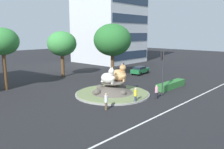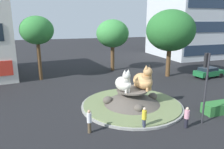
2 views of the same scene
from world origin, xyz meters
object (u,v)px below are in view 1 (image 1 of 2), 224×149
object	(u,v)px
pedestrian_yellow_shirt	(135,95)
office_tower	(109,11)
broadleaf_tree_behind_island	(62,44)
sedan_on_far_lane	(140,70)
cat_statue_calico	(119,74)
second_tree_near_tower	(3,42)
traffic_light_mast	(162,65)
third_tree_left	(112,40)
pedestrian_white_shirt	(106,101)
pedestrian_pink_shirt	(156,92)
cat_statue_white	(109,77)

from	to	relation	value
pedestrian_yellow_shirt	office_tower	bearing A→B (deg)	121.79
broadleaf_tree_behind_island	sedan_on_far_lane	distance (m)	15.00
office_tower	cat_statue_calico	bearing A→B (deg)	-135.10
cat_statue_calico	second_tree_near_tower	xyz separation A→B (m)	(-9.03, 12.55, 3.99)
traffic_light_mast	second_tree_near_tower	world-z (taller)	second_tree_near_tower
second_tree_near_tower	third_tree_left	xyz separation A→B (m)	(17.26, -3.73, -0.08)
office_tower	pedestrian_white_shirt	bearing A→B (deg)	-137.74
second_tree_near_tower	pedestrian_yellow_shirt	distance (m)	18.88
traffic_light_mast	sedan_on_far_lane	bearing A→B (deg)	-40.83
pedestrian_yellow_shirt	traffic_light_mast	bearing A→B (deg)	68.71
pedestrian_yellow_shirt	pedestrian_pink_shirt	size ratio (longest dim) A/B	1.06
pedestrian_pink_shirt	pedestrian_yellow_shirt	bearing A→B (deg)	-18.55
traffic_light_mast	cat_statue_white	bearing A→B (deg)	49.51
traffic_light_mast	third_tree_left	bearing A→B (deg)	-19.17
second_tree_near_tower	pedestrian_white_shirt	distance (m)	17.08
cat_statue_calico	pedestrian_pink_shirt	distance (m)	5.19
office_tower	broadleaf_tree_behind_island	world-z (taller)	office_tower
traffic_light_mast	broadleaf_tree_behind_island	distance (m)	19.47
office_tower	second_tree_near_tower	distance (m)	34.97
cat_statue_calico	sedan_on_far_lane	world-z (taller)	cat_statue_calico
cat_statue_white	office_tower	size ratio (longest dim) A/B	0.08
office_tower	sedan_on_far_lane	size ratio (longest dim) A/B	5.97
traffic_light_mast	sedan_on_far_lane	size ratio (longest dim) A/B	1.23
office_tower	third_tree_left	distance (m)	22.44
office_tower	pedestrian_yellow_shirt	size ratio (longest dim) A/B	15.45
cat_statue_calico	office_tower	size ratio (longest dim) A/B	0.10
traffic_light_mast	office_tower	distance (m)	36.28
second_tree_near_tower	third_tree_left	distance (m)	17.66
second_tree_near_tower	cat_statue_white	bearing A→B (deg)	-60.35
cat_statue_white	sedan_on_far_lane	bearing A→B (deg)	96.23
pedestrian_white_shirt	sedan_on_far_lane	distance (m)	21.37
pedestrian_yellow_shirt	pedestrian_pink_shirt	distance (m)	3.16
cat_statue_white	second_tree_near_tower	world-z (taller)	second_tree_near_tower
broadleaf_tree_behind_island	cat_statue_white	bearing A→B (deg)	-104.57
cat_statue_calico	second_tree_near_tower	distance (m)	15.96
pedestrian_white_shirt	traffic_light_mast	bearing A→B (deg)	102.13
office_tower	pedestrian_yellow_shirt	xyz separation A→B (m)	(-25.24, -27.97, -12.27)
cat_statue_white	traffic_light_mast	world-z (taller)	traffic_light_mast
second_tree_near_tower	pedestrian_yellow_shirt	size ratio (longest dim) A/B	4.89
cat_statue_white	pedestrian_pink_shirt	size ratio (longest dim) A/B	1.35
cat_statue_calico	broadleaf_tree_behind_island	xyz separation A→B (m)	(1.94, 14.91, 3.27)
broadleaf_tree_behind_island	second_tree_near_tower	bearing A→B (deg)	-167.86
cat_statue_calico	sedan_on_far_lane	distance (m)	14.85
pedestrian_yellow_shirt	pedestrian_white_shirt	bearing A→B (deg)	-116.99
cat_statue_calico	traffic_light_mast	world-z (taller)	traffic_light_mast
cat_statue_calico	pedestrian_white_shirt	distance (m)	6.81
office_tower	cat_statue_white	bearing A→B (deg)	-137.43
traffic_light_mast	second_tree_near_tower	xyz separation A→B (m)	(-11.85, 16.99, 2.71)
cat_statue_calico	pedestrian_white_shirt	bearing A→B (deg)	-82.25
pedestrian_white_shirt	pedestrian_pink_shirt	world-z (taller)	pedestrian_white_shirt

